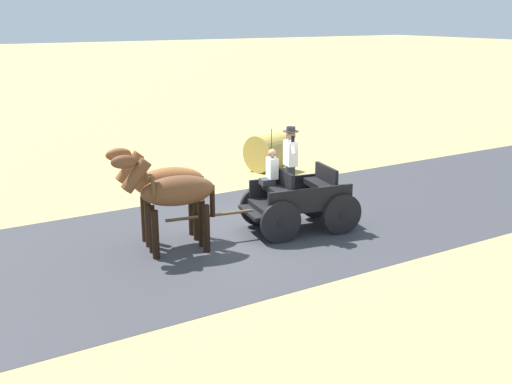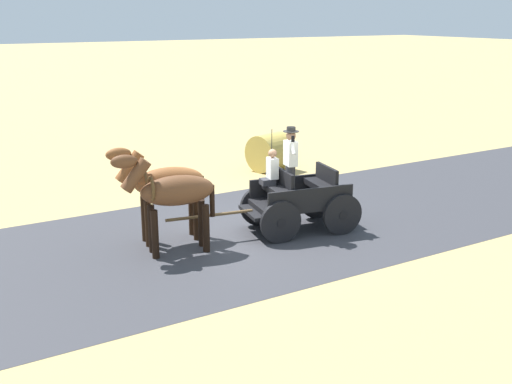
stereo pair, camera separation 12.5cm
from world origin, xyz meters
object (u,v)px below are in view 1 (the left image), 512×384
(horse_near_side, at_px, (173,193))
(horse_off_side, at_px, (164,184))
(hay_bale, at_px, (268,152))
(horse_drawn_carriage, at_px, (297,197))

(horse_near_side, distance_m, horse_off_side, 0.75)
(horse_off_side, distance_m, hay_bale, 6.97)
(horse_near_side, height_order, horse_off_side, same)
(hay_bale, bearing_deg, horse_near_side, 132.44)
(horse_near_side, bearing_deg, horse_off_side, -9.76)
(horse_near_side, height_order, hay_bale, horse_near_side)
(horse_off_side, xyz_separation_m, hay_bale, (4.33, -5.42, -0.72))
(hay_bale, bearing_deg, horse_drawn_carriage, 154.41)
(horse_near_side, xyz_separation_m, hay_bale, (5.07, -5.55, -0.72))
(horse_drawn_carriage, xyz_separation_m, hay_bale, (5.22, -2.50, -0.22))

